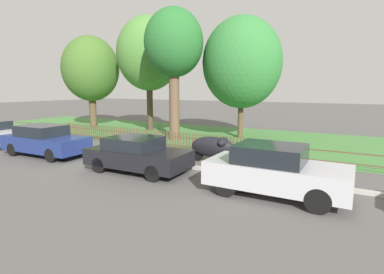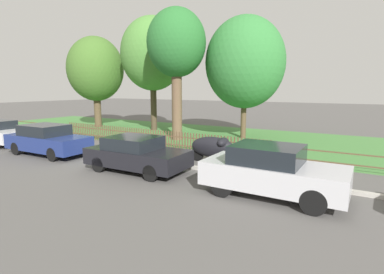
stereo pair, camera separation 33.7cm
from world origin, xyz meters
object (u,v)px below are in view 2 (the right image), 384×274
object	(u,v)px
parked_car_red_compact	(272,171)
tree_far_left	(245,63)
parked_car_black_saloon	(47,140)
tree_nearest_kerb	(96,69)
covered_motorcycle	(214,147)
parked_car_navy_estate	(137,154)
tree_behind_motorcycle	(153,54)
tree_mid_park	(176,45)

from	to	relation	value
parked_car_red_compact	tree_far_left	distance (m)	11.20
parked_car_black_saloon	tree_nearest_kerb	distance (m)	11.21
parked_car_red_compact	covered_motorcycle	xyz separation A→B (m)	(-3.24, 2.71, -0.09)
covered_motorcycle	tree_far_left	world-z (taller)	tree_far_left
parked_car_black_saloon	parked_car_navy_estate	distance (m)	5.57
parked_car_red_compact	tree_behind_motorcycle	world-z (taller)	tree_behind_motorcycle
parked_car_red_compact	tree_nearest_kerb	xyz separation A→B (m)	(-16.84, 8.64, 3.87)
parked_car_navy_estate	tree_behind_motorcycle	distance (m)	12.46
parked_car_black_saloon	tree_behind_motorcycle	bearing A→B (deg)	93.87
parked_car_black_saloon	covered_motorcycle	world-z (taller)	parked_car_black_saloon
parked_car_black_saloon	tree_nearest_kerb	size ratio (longest dim) A/B	0.60
parked_car_navy_estate	tree_mid_park	size ratio (longest dim) A/B	0.51
tree_nearest_kerb	tree_far_left	bearing A→B (deg)	3.80
covered_motorcycle	tree_nearest_kerb	size ratio (longest dim) A/B	0.29
covered_motorcycle	tree_far_left	distance (m)	7.95
covered_motorcycle	tree_nearest_kerb	bearing A→B (deg)	152.51
parked_car_black_saloon	covered_motorcycle	size ratio (longest dim) A/B	2.09
parked_car_black_saloon	tree_mid_park	xyz separation A→B (m)	(2.94, 6.71, 4.95)
parked_car_navy_estate	tree_nearest_kerb	world-z (taller)	tree_nearest_kerb
tree_far_left	tree_behind_motorcycle	bearing A→B (deg)	179.97
parked_car_black_saloon	tree_behind_motorcycle	size ratio (longest dim) A/B	0.52
parked_car_navy_estate	covered_motorcycle	size ratio (longest dim) A/B	1.91
parked_car_navy_estate	parked_car_black_saloon	bearing A→B (deg)	177.89
tree_far_left	tree_nearest_kerb	bearing A→B (deg)	-176.20
parked_car_black_saloon	parked_car_red_compact	world-z (taller)	parked_car_red_compact
tree_mid_park	tree_far_left	bearing A→B (deg)	39.18
covered_motorcycle	tree_behind_motorcycle	distance (m)	11.88
tree_far_left	parked_car_navy_estate	bearing A→B (deg)	-93.97
tree_nearest_kerb	tree_behind_motorcycle	world-z (taller)	tree_behind_motorcycle
tree_nearest_kerb	tree_mid_park	bearing A→B (deg)	-11.62
parked_car_black_saloon	tree_far_left	bearing A→B (deg)	54.64
covered_motorcycle	tree_behind_motorcycle	world-z (taller)	tree_behind_motorcycle
tree_behind_motorcycle	tree_far_left	distance (m)	7.21
covered_motorcycle	tree_far_left	bearing A→B (deg)	96.95
tree_far_left	tree_mid_park	bearing A→B (deg)	-140.82
parked_car_navy_estate	tree_nearest_kerb	bearing A→B (deg)	141.70
tree_mid_park	tree_far_left	world-z (taller)	tree_mid_park
tree_behind_motorcycle	tree_mid_park	distance (m)	4.71
tree_far_left	parked_car_red_compact	bearing A→B (deg)	-64.35
covered_motorcycle	tree_behind_motorcycle	bearing A→B (deg)	137.47
parked_car_navy_estate	parked_car_red_compact	world-z (taller)	parked_car_red_compact
parked_car_navy_estate	tree_behind_motorcycle	bearing A→B (deg)	122.76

